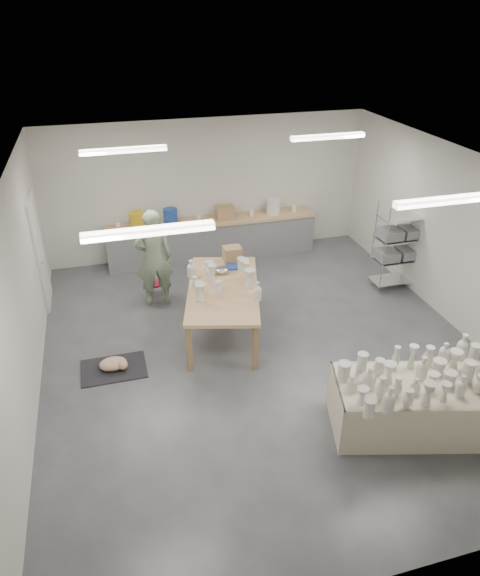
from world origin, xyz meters
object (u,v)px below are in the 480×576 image
object	(u,v)px
work_table	(224,283)
potter	(154,258)
drying_table	(413,402)
red_stool	(155,284)

from	to	relation	value
work_table	potter	world-z (taller)	potter
drying_table	work_table	size ratio (longest dim) A/B	0.90
work_table	drying_table	bearing A→B (deg)	-44.48
work_table	potter	size ratio (longest dim) A/B	1.35
drying_table	potter	world-z (taller)	potter
drying_table	work_table	xyz separation A→B (m)	(-1.82, 3.05, 0.45)
drying_table	potter	size ratio (longest dim) A/B	1.21
drying_table	work_table	world-z (taller)	work_table
potter	red_stool	xyz separation A→B (m)	(-0.00, 0.27, -0.69)
drying_table	red_stool	distance (m)	5.31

